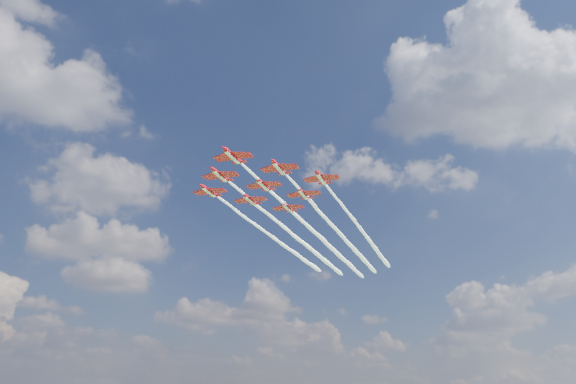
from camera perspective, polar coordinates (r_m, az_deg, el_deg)
jet_lead at (r=177.20m, az=1.65°, el=-3.13°), size 86.31×83.85×2.60m
jet_row2_port at (r=184.44m, az=4.83°, el=-3.73°), size 86.31×83.85×2.60m
jet_row2_starb at (r=188.47m, az=0.26°, el=-4.14°), size 86.31×83.85×2.60m
jet_row3_port at (r=192.22m, az=7.78°, el=-4.27°), size 86.31×83.85×2.60m
jet_row3_centre at (r=195.48m, az=3.32°, el=-4.68°), size 86.31×83.85×2.60m
jet_row3_starb at (r=199.88m, az=-0.97°, el=-5.04°), size 86.31×83.85×2.60m
jet_row4_port at (r=203.02m, az=6.17°, el=-5.16°), size 86.31×83.85×2.60m
jet_row4_starb at (r=206.69m, az=1.97°, el=-5.52°), size 86.31×83.85×2.60m
jet_tail at (r=214.02m, az=4.72°, el=-5.96°), size 86.31×83.85×2.60m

